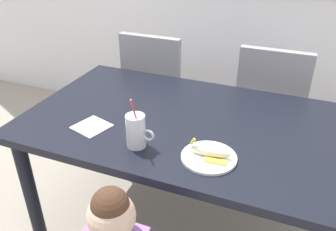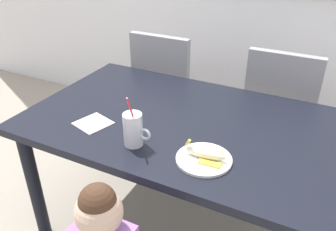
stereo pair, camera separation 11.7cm
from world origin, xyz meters
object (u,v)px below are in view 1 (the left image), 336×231
dining_chair_left (157,89)px  snack_plate (209,157)px  dining_chair_right (270,106)px  peeled_banana (211,152)px  paper_napkin (92,126)px  milk_cup (136,133)px  dining_table (180,134)px

dining_chair_left → snack_plate: 1.16m
snack_plate → dining_chair_right: bearing=81.2°
peeled_banana → paper_napkin: 0.59m
dining_chair_left → milk_cup: 1.06m
dining_chair_left → dining_chair_right: same height
dining_table → milk_cup: size_ratio=6.18×
dining_chair_left → snack_plate: size_ratio=4.17×
dining_chair_right → snack_plate: bearing=81.2°
dining_chair_left → paper_napkin: bearing=93.6°
peeled_banana → dining_table: bearing=130.9°
dining_table → peeled_banana: size_ratio=8.83×
paper_napkin → dining_chair_right: bearing=51.6°
dining_chair_left → milk_cup: milk_cup is taller
snack_plate → paper_napkin: size_ratio=1.53×
dining_chair_right → snack_plate: size_ratio=4.17×
peeled_banana → milk_cup: bearing=-174.0°
dining_chair_left → peeled_banana: bearing=124.7°
dining_chair_right → paper_napkin: bearing=51.6°
dining_chair_left → peeled_banana: dining_chair_left is taller
dining_chair_right → paper_napkin: (-0.73, -0.93, 0.20)m
peeled_banana → paper_napkin: bearing=177.3°
milk_cup → dining_chair_left: bearing=108.6°
milk_cup → paper_napkin: bearing=167.1°
peeled_banana → paper_napkin: peeled_banana is taller
dining_chair_left → dining_chair_right: size_ratio=1.00×
dining_chair_right → peeled_banana: bearing=81.5°
milk_cup → snack_plate: (0.32, 0.03, -0.06)m
dining_table → snack_plate: snack_plate is taller
milk_cup → peeled_banana: 0.32m
dining_chair_right → peeled_banana: dining_chair_right is taller
dining_chair_right → milk_cup: milk_cup is taller
snack_plate → paper_napkin: 0.59m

